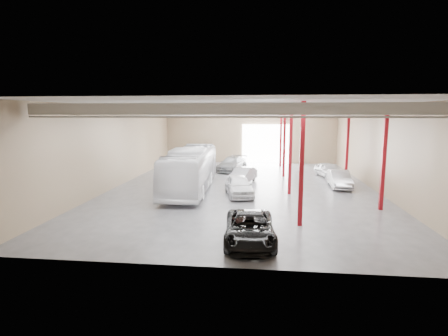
% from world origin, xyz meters
% --- Properties ---
extents(depot_shell, '(22.12, 32.12, 7.06)m').
position_xyz_m(depot_shell, '(0.13, 0.48, 4.98)').
color(depot_shell, '#48484D').
rests_on(depot_shell, ground).
extents(coach_bus, '(3.50, 12.87, 3.56)m').
position_xyz_m(coach_bus, '(-4.28, -1.29, 1.78)').
color(coach_bus, white).
rests_on(coach_bus, ground).
extents(black_sedan, '(2.72, 5.39, 1.46)m').
position_xyz_m(black_sedan, '(1.06, -13.00, 0.73)').
color(black_sedan, black).
rests_on(black_sedan, ground).
extents(car_row_a, '(2.88, 4.99, 1.60)m').
position_xyz_m(car_row_a, '(-0.15, -3.00, 0.80)').
color(car_row_a, silver).
rests_on(car_row_a, ground).
extents(car_row_b, '(2.69, 4.55, 1.42)m').
position_xyz_m(car_row_b, '(-0.16, 2.20, 0.71)').
color(car_row_b, '#AFAFB4').
rests_on(car_row_b, ground).
extents(car_row_c, '(3.57, 5.80, 1.57)m').
position_xyz_m(car_row_c, '(-1.75, 9.00, 0.79)').
color(car_row_c, slate).
rests_on(car_row_c, ground).
extents(car_right_near, '(1.72, 4.55, 1.48)m').
position_xyz_m(car_right_near, '(8.30, 1.06, 0.74)').
color(car_right_near, '#A7A6AB').
rests_on(car_right_near, ground).
extents(car_right_far, '(2.68, 4.46, 1.42)m').
position_xyz_m(car_right_far, '(8.30, 6.26, 0.71)').
color(car_right_far, silver).
rests_on(car_right_far, ground).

